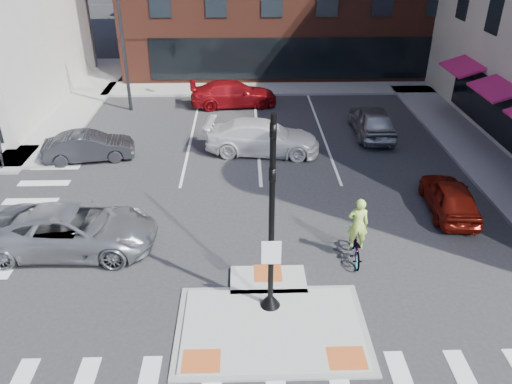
{
  "coord_description": "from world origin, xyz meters",
  "views": [
    {
      "loc": [
        -0.72,
        -10.94,
        10.23
      ],
      "look_at": [
        -0.33,
        3.94,
        2.0
      ],
      "focal_mm": 35.0,
      "sensor_mm": 36.0,
      "label": 1
    }
  ],
  "objects_px": {
    "bg_car_dark": "(89,146)",
    "cyclist": "(356,239)",
    "bg_car_red": "(234,94)",
    "red_sedan": "(450,197)",
    "white_pickup": "(263,137)",
    "silver_suv": "(73,230)",
    "bg_car_silver": "(372,121)"
  },
  "relations": [
    {
      "from": "bg_car_dark",
      "to": "cyclist",
      "type": "relative_size",
      "value": 1.79
    },
    {
      "from": "bg_car_red",
      "to": "bg_car_dark",
      "type": "bearing_deg",
      "value": 132.47
    },
    {
      "from": "red_sedan",
      "to": "white_pickup",
      "type": "xyz_separation_m",
      "value": [
        -7.09,
        5.86,
        0.13
      ]
    },
    {
      "from": "red_sedan",
      "to": "bg_car_dark",
      "type": "height_order",
      "value": "bg_car_dark"
    },
    {
      "from": "bg_car_red",
      "to": "cyclist",
      "type": "distance_m",
      "value": 16.42
    },
    {
      "from": "white_pickup",
      "to": "cyclist",
      "type": "height_order",
      "value": "cyclist"
    },
    {
      "from": "cyclist",
      "to": "bg_car_red",
      "type": "bearing_deg",
      "value": -70.23
    },
    {
      "from": "silver_suv",
      "to": "white_pickup",
      "type": "distance_m",
      "value": 10.53
    },
    {
      "from": "silver_suv",
      "to": "white_pickup",
      "type": "bearing_deg",
      "value": -38.82
    },
    {
      "from": "silver_suv",
      "to": "bg_car_silver",
      "type": "distance_m",
      "value": 16.28
    },
    {
      "from": "white_pickup",
      "to": "bg_car_red",
      "type": "height_order",
      "value": "white_pickup"
    },
    {
      "from": "bg_car_silver",
      "to": "bg_car_red",
      "type": "distance_m",
      "value": 8.85
    },
    {
      "from": "white_pickup",
      "to": "bg_car_silver",
      "type": "xyz_separation_m",
      "value": [
        5.89,
        2.15,
        -0.01
      ]
    },
    {
      "from": "silver_suv",
      "to": "bg_car_red",
      "type": "xyz_separation_m",
      "value": [
        5.32,
        15.04,
        -0.03
      ]
    },
    {
      "from": "red_sedan",
      "to": "white_pickup",
      "type": "height_order",
      "value": "white_pickup"
    },
    {
      "from": "cyclist",
      "to": "bg_car_dark",
      "type": "bearing_deg",
      "value": -31.96
    },
    {
      "from": "silver_suv",
      "to": "cyclist",
      "type": "height_order",
      "value": "cyclist"
    },
    {
      "from": "white_pickup",
      "to": "cyclist",
      "type": "xyz_separation_m",
      "value": [
        2.81,
        -8.82,
        -0.02
      ]
    },
    {
      "from": "white_pickup",
      "to": "red_sedan",
      "type": "bearing_deg",
      "value": -122.75
    },
    {
      "from": "silver_suv",
      "to": "red_sedan",
      "type": "relative_size",
      "value": 1.44
    },
    {
      "from": "bg_car_silver",
      "to": "cyclist",
      "type": "distance_m",
      "value": 11.4
    },
    {
      "from": "red_sedan",
      "to": "bg_car_silver",
      "type": "distance_m",
      "value": 8.1
    },
    {
      "from": "white_pickup",
      "to": "bg_car_dark",
      "type": "height_order",
      "value": "white_pickup"
    },
    {
      "from": "silver_suv",
      "to": "red_sedan",
      "type": "xyz_separation_m",
      "value": [
        13.92,
        2.16,
        -0.12
      ]
    },
    {
      "from": "bg_car_red",
      "to": "bg_car_silver",
      "type": "bearing_deg",
      "value": -129.4
    },
    {
      "from": "bg_car_silver",
      "to": "cyclist",
      "type": "relative_size",
      "value": 2.01
    },
    {
      "from": "bg_car_dark",
      "to": "bg_car_silver",
      "type": "relative_size",
      "value": 0.89
    },
    {
      "from": "cyclist",
      "to": "bg_car_silver",
      "type": "bearing_deg",
      "value": -101.14
    },
    {
      "from": "bg_car_dark",
      "to": "cyclist",
      "type": "xyz_separation_m",
      "value": [
        11.08,
        -8.2,
        0.1
      ]
    },
    {
      "from": "bg_car_silver",
      "to": "bg_car_red",
      "type": "bearing_deg",
      "value": -32.42
    },
    {
      "from": "white_pickup",
      "to": "bg_car_red",
      "type": "bearing_deg",
      "value": 18.93
    },
    {
      "from": "bg_car_red",
      "to": "cyclist",
      "type": "relative_size",
      "value": 2.25
    }
  ]
}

